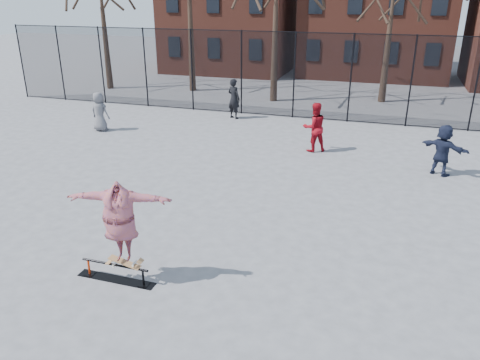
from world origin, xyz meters
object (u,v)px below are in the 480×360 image
(skate_rail, at_px, (116,273))
(skater, at_px, (121,225))
(bystander_grey, at_px, (100,112))
(bystander_red, at_px, (314,127))
(bystander_navy, at_px, (443,150))
(skateboard, at_px, (125,264))
(bystander_black, at_px, (234,99))

(skate_rail, height_order, skater, skater)
(bystander_grey, relative_size, bystander_red, 0.90)
(bystander_navy, bearing_deg, bystander_red, 15.59)
(skate_rail, xyz_separation_m, skateboard, (0.25, 0.00, 0.28))
(skateboard, bearing_deg, bystander_navy, 52.27)
(skate_rail, relative_size, bystander_red, 0.94)
(skateboard, bearing_deg, skate_rail, 180.00)
(skater, relative_size, bystander_red, 1.14)
(skate_rail, bearing_deg, skater, 0.00)
(skateboard, distance_m, skater, 0.91)
(skate_rail, xyz_separation_m, bystander_red, (2.54, 9.87, 0.78))
(skateboard, relative_size, bystander_navy, 0.44)
(bystander_navy, bearing_deg, skate_rail, 82.01)
(skateboard, xyz_separation_m, bystander_navy, (6.71, 8.67, 0.42))
(bystander_red, bearing_deg, bystander_grey, -31.21)
(skateboard, height_order, bystander_navy, bystander_navy)
(bystander_black, bearing_deg, skateboard, 122.91)
(skater, height_order, bystander_navy, skater)
(skate_rail, distance_m, bystander_red, 10.22)
(skateboard, xyz_separation_m, bystander_grey, (-7.02, 9.84, 0.41))
(bystander_black, bearing_deg, skate_rail, 121.91)
(skate_rail, bearing_deg, bystander_grey, 124.53)
(skater, xyz_separation_m, bystander_grey, (-7.02, 9.84, -0.50))
(bystander_black, height_order, bystander_red, bystander_black)
(skater, xyz_separation_m, bystander_navy, (6.71, 8.67, -0.48))
(skateboard, height_order, skater, skater)
(bystander_grey, distance_m, bystander_navy, 13.78)
(bystander_black, bearing_deg, skater, 122.91)
(skater, height_order, bystander_red, skater)
(skate_rail, relative_size, bystander_navy, 1.03)
(skateboard, bearing_deg, bystander_grey, 125.49)
(bystander_grey, height_order, bystander_black, bystander_black)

